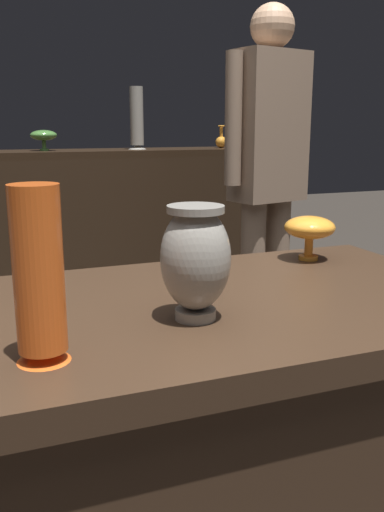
# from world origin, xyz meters

# --- Properties ---
(display_plinth) EXTENTS (1.20, 0.64, 0.80)m
(display_plinth) POSITION_xyz_m (0.00, 0.00, 0.40)
(display_plinth) COLOR #382619
(display_plinth) RESTS_ON ground_plane
(back_display_shelf) EXTENTS (2.60, 0.40, 0.99)m
(back_display_shelf) POSITION_xyz_m (0.00, 2.20, 0.49)
(back_display_shelf) COLOR black
(back_display_shelf) RESTS_ON ground_plane
(vase_centerpiece) EXTENTS (0.12, 0.12, 0.20)m
(vase_centerpiece) POSITION_xyz_m (-0.02, -0.09, 0.91)
(vase_centerpiece) COLOR gray
(vase_centerpiece) RESTS_ON display_plinth
(vase_tall_behind) EXTENTS (0.08, 0.08, 0.25)m
(vase_tall_behind) POSITION_xyz_m (-0.29, -0.18, 0.92)
(vase_tall_behind) COLOR #E55B1E
(vase_tall_behind) RESTS_ON display_plinth
(vase_right_accent) EXTENTS (0.12, 0.12, 0.11)m
(vase_right_accent) POSITION_xyz_m (0.40, 0.21, 0.88)
(vase_right_accent) COLOR orange
(vase_right_accent) RESTS_ON display_plinth
(shelf_vase_far_right) EXTENTS (0.07, 0.07, 0.13)m
(shelf_vase_far_right) POSITION_xyz_m (1.04, 2.19, 1.03)
(shelf_vase_far_right) COLOR orange
(shelf_vase_far_right) RESTS_ON back_display_shelf
(shelf_vase_right) EXTENTS (0.10, 0.10, 0.34)m
(shelf_vase_right) POSITION_xyz_m (0.52, 2.20, 1.15)
(shelf_vase_right) COLOR gray
(shelf_vase_right) RESTS_ON back_display_shelf
(shelf_vase_center) EXTENTS (0.14, 0.14, 0.11)m
(shelf_vase_center) POSITION_xyz_m (0.00, 2.19, 1.07)
(shelf_vase_center) COLOR #477A38
(shelf_vase_center) RESTS_ON back_display_shelf
(visitor_near_right) EXTENTS (0.46, 0.25, 1.62)m
(visitor_near_right) POSITION_xyz_m (0.85, 1.25, 0.95)
(visitor_near_right) COLOR #846B56
(visitor_near_right) RESTS_ON ground_plane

